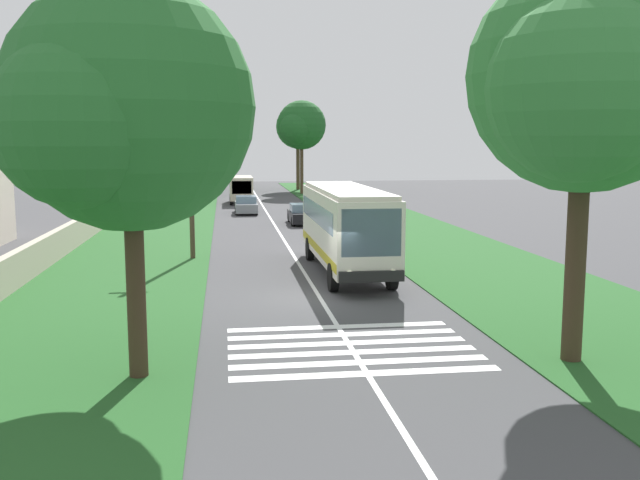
{
  "coord_description": "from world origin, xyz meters",
  "views": [
    {
      "loc": [
        -25.16,
        3.4,
        5.64
      ],
      "look_at": [
        3.86,
        -0.54,
        1.6
      ],
      "focal_mm": 39.44,
      "sensor_mm": 36.0,
      "label": 1
    }
  ],
  "objects_px": {
    "trailing_car_1": "(246,205)",
    "roadside_tree_left_2": "(124,114)",
    "coach_bus": "(345,224)",
    "roadside_tree_left_1": "(200,123)",
    "roadside_tree_right_1": "(300,126)",
    "trailing_car_0": "(302,214)",
    "roadside_tree_left_0": "(207,132)",
    "roadside_tree_right_2": "(576,84)",
    "roadside_tree_right_0": "(297,128)",
    "utility_pole": "(191,178)",
    "trailing_minibus_0": "(241,187)"
  },
  "relations": [
    {
      "from": "trailing_car_0",
      "to": "roadside_tree_left_2",
      "type": "xyz_separation_m",
      "value": [
        -31.98,
        7.67,
        5.66
      ]
    },
    {
      "from": "roadside_tree_left_0",
      "to": "roadside_tree_right_0",
      "type": "height_order",
      "value": "roadside_tree_left_0"
    },
    {
      "from": "roadside_tree_right_1",
      "to": "roadside_tree_right_2",
      "type": "relative_size",
      "value": 1.02
    },
    {
      "from": "trailing_car_1",
      "to": "roadside_tree_left_0",
      "type": "height_order",
      "value": "roadside_tree_left_0"
    },
    {
      "from": "trailing_minibus_0",
      "to": "roadside_tree_right_2",
      "type": "distance_m",
      "value": 50.88
    },
    {
      "from": "roadside_tree_left_1",
      "to": "roadside_tree_right_2",
      "type": "xyz_separation_m",
      "value": [
        -59.51,
        -11.2,
        -0.65
      ]
    },
    {
      "from": "trailing_car_0",
      "to": "roadside_tree_right_2",
      "type": "relative_size",
      "value": 0.42
    },
    {
      "from": "trailing_car_0",
      "to": "roadside_tree_right_2",
      "type": "height_order",
      "value": "roadside_tree_right_2"
    },
    {
      "from": "trailing_minibus_0",
      "to": "trailing_car_1",
      "type": "bearing_deg",
      "value": -179.05
    },
    {
      "from": "trailing_car_1",
      "to": "roadside_tree_left_2",
      "type": "xyz_separation_m",
      "value": [
        -39.98,
        3.98,
        5.66
      ]
    },
    {
      "from": "roadside_tree_right_1",
      "to": "roadside_tree_left_1",
      "type": "bearing_deg",
      "value": 101.44
    },
    {
      "from": "trailing_car_0",
      "to": "trailing_minibus_0",
      "type": "height_order",
      "value": "trailing_minibus_0"
    },
    {
      "from": "trailing_car_1",
      "to": "roadside_tree_right_0",
      "type": "xyz_separation_m",
      "value": [
        28.76,
        -7.11,
        6.82
      ]
    },
    {
      "from": "trailing_car_0",
      "to": "roadside_tree_left_0",
      "type": "bearing_deg",
      "value": 10.68
    },
    {
      "from": "coach_bus",
      "to": "trailing_car_0",
      "type": "height_order",
      "value": "coach_bus"
    },
    {
      "from": "roadside_tree_right_1",
      "to": "roadside_tree_left_0",
      "type": "bearing_deg",
      "value": 47.63
    },
    {
      "from": "trailing_car_0",
      "to": "trailing_car_1",
      "type": "bearing_deg",
      "value": 24.79
    },
    {
      "from": "trailing_car_0",
      "to": "utility_pole",
      "type": "xyz_separation_m",
      "value": [
        -14.34,
        7.0,
        3.3
      ]
    },
    {
      "from": "coach_bus",
      "to": "roadside_tree_left_1",
      "type": "xyz_separation_m",
      "value": [
        46.19,
        7.71,
        5.59
      ]
    },
    {
      "from": "trailing_minibus_0",
      "to": "roadside_tree_left_1",
      "type": "bearing_deg",
      "value": 23.18
    },
    {
      "from": "coach_bus",
      "to": "roadside_tree_left_1",
      "type": "bearing_deg",
      "value": 9.48
    },
    {
      "from": "roadside_tree_left_0",
      "to": "roadside_tree_right_1",
      "type": "height_order",
      "value": "roadside_tree_left_0"
    },
    {
      "from": "trailing_car_1",
      "to": "roadside_tree_right_1",
      "type": "bearing_deg",
      "value": -17.47
    },
    {
      "from": "coach_bus",
      "to": "roadside_tree_right_0",
      "type": "bearing_deg",
      "value": -3.69
    },
    {
      "from": "roadside_tree_right_0",
      "to": "utility_pole",
      "type": "height_order",
      "value": "roadside_tree_right_0"
    },
    {
      "from": "roadside_tree_left_1",
      "to": "utility_pole",
      "type": "xyz_separation_m",
      "value": [
        -41.6,
        -0.9,
        -3.77
      ]
    },
    {
      "from": "coach_bus",
      "to": "roadside_tree_left_1",
      "type": "height_order",
      "value": "roadside_tree_left_1"
    },
    {
      "from": "roadside_tree_left_0",
      "to": "roadside_tree_left_1",
      "type": "relative_size",
      "value": 0.95
    },
    {
      "from": "coach_bus",
      "to": "roadside_tree_left_2",
      "type": "relative_size",
      "value": 1.19
    },
    {
      "from": "trailing_car_0",
      "to": "roadside_tree_left_0",
      "type": "distance_m",
      "value": 40.18
    },
    {
      "from": "trailing_car_0",
      "to": "roadside_tree_right_2",
      "type": "distance_m",
      "value": 33.04
    },
    {
      "from": "trailing_car_1",
      "to": "roadside_tree_left_0",
      "type": "xyz_separation_m",
      "value": [
        30.99,
        3.66,
        6.34
      ]
    },
    {
      "from": "roadside_tree_right_2",
      "to": "roadside_tree_left_2",
      "type": "bearing_deg",
      "value": 88.64
    },
    {
      "from": "utility_pole",
      "to": "trailing_minibus_0",
      "type": "bearing_deg",
      "value": -5.58
    },
    {
      "from": "trailing_car_0",
      "to": "trailing_minibus_0",
      "type": "xyz_separation_m",
      "value": [
        17.83,
        3.86,
        0.88
      ]
    },
    {
      "from": "roadside_tree_left_0",
      "to": "roadside_tree_right_1",
      "type": "distance_m",
      "value": 14.11
    },
    {
      "from": "roadside_tree_left_2",
      "to": "roadside_tree_right_0",
      "type": "bearing_deg",
      "value": -9.16
    },
    {
      "from": "roadside_tree_left_0",
      "to": "roadside_tree_left_1",
      "type": "distance_m",
      "value": 11.76
    },
    {
      "from": "roadside_tree_left_0",
      "to": "trailing_car_1",
      "type": "bearing_deg",
      "value": -173.27
    },
    {
      "from": "roadside_tree_left_1",
      "to": "roadside_tree_right_0",
      "type": "height_order",
      "value": "roadside_tree_left_1"
    },
    {
      "from": "roadside_tree_right_1",
      "to": "coach_bus",
      "type": "bearing_deg",
      "value": 176.16
    },
    {
      "from": "trailing_minibus_0",
      "to": "roadside_tree_left_0",
      "type": "xyz_separation_m",
      "value": [
        21.16,
        3.5,
        5.46
      ]
    },
    {
      "from": "roadside_tree_right_1",
      "to": "roadside_tree_right_2",
      "type": "distance_m",
      "value": 61.73
    },
    {
      "from": "trailing_car_1",
      "to": "roadside_tree_left_1",
      "type": "relative_size",
      "value": 0.39
    },
    {
      "from": "trailing_car_1",
      "to": "roadside_tree_right_2",
      "type": "bearing_deg",
      "value": -170.14
    },
    {
      "from": "trailing_car_1",
      "to": "trailing_minibus_0",
      "type": "distance_m",
      "value": 9.87
    },
    {
      "from": "trailing_car_1",
      "to": "roadside_tree_right_0",
      "type": "height_order",
      "value": "roadside_tree_right_0"
    },
    {
      "from": "roadside_tree_right_2",
      "to": "roadside_tree_left_0",
      "type": "bearing_deg",
      "value": 8.51
    },
    {
      "from": "trailing_minibus_0",
      "to": "roadside_tree_right_2",
      "type": "bearing_deg",
      "value": -171.86
    },
    {
      "from": "trailing_car_0",
      "to": "utility_pole",
      "type": "distance_m",
      "value": 16.29
    }
  ]
}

